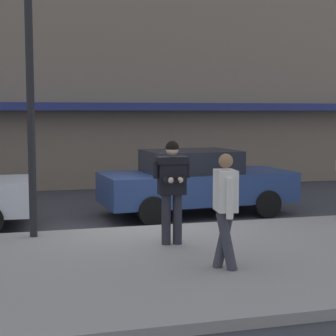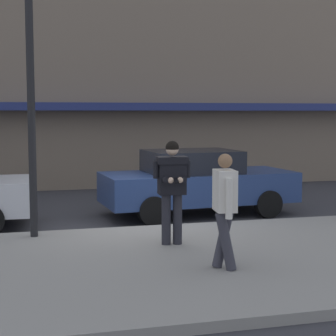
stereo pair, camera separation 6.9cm
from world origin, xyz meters
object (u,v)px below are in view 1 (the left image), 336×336
man_texting_on_phone (172,181)px  pedestrian_in_light_coat (225,204)px  street_lamp_post (30,72)px  parked_sedan_mid (196,182)px

man_texting_on_phone → pedestrian_in_light_coat: (0.34, -1.67, -0.14)m
pedestrian_in_light_coat → street_lamp_post: 4.44m
parked_sedan_mid → street_lamp_post: bearing=-151.8°
man_texting_on_phone → street_lamp_post: street_lamp_post is taller
pedestrian_in_light_coat → man_texting_on_phone: bearing=101.6°
parked_sedan_mid → man_texting_on_phone: (-1.50, -3.29, 0.46)m
pedestrian_in_light_coat → parked_sedan_mid: bearing=76.9°
man_texting_on_phone → street_lamp_post: (-2.30, 1.25, 1.89)m
street_lamp_post → parked_sedan_mid: bearing=28.2°
parked_sedan_mid → man_texting_on_phone: size_ratio=2.56×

